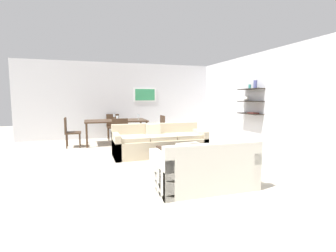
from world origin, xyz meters
The scene contains 17 objects.
ground_plane centered at (0.00, 0.00, 0.00)m, with size 18.00×18.00×0.00m, color beige.
back_wall_unit centered at (0.30, 3.53, 1.35)m, with size 8.40×0.09×2.70m.
right_wall_shelf_unit centered at (3.03, 0.60, 1.35)m, with size 0.34×8.20×2.70m.
sofa_beige centered at (0.14, 0.34, 0.29)m, with size 2.32×0.90×0.78m.
loveseat_white centered at (0.17, -2.17, 0.29)m, with size 1.58×0.90×0.78m.
coffee_table centered at (0.45, -0.90, 0.19)m, with size 1.18×1.06×0.38m.
decorative_bowl centered at (0.44, -0.88, 0.42)m, with size 0.35×0.35×0.08m.
candle_jar centered at (0.70, -0.90, 0.42)m, with size 0.08×0.08×0.08m, color silver.
apple_on_coffee_table centered at (0.23, -0.86, 0.42)m, with size 0.09×0.09×0.09m, color #669E2D.
dining_table centered at (-0.73, 2.32, 0.69)m, with size 1.91×1.02×0.75m.
dining_chair_right_near centered at (0.63, 2.09, 0.50)m, with size 0.44×0.44×0.88m.
dining_chair_head centered at (-0.73, 3.24, 0.50)m, with size 0.44×0.44×0.88m.
dining_chair_left_near centered at (-2.09, 2.09, 0.50)m, with size 0.44×0.44×0.88m.
dining_chair_foot centered at (-0.73, 1.40, 0.50)m, with size 0.44×0.44×0.88m.
wine_glass_head centered at (-0.73, 2.77, 0.86)m, with size 0.08×0.08×0.16m.
wine_glass_right_near centered at (-0.03, 2.19, 0.88)m, with size 0.07×0.07×0.18m.
wine_glass_foot centered at (-0.73, 1.87, 0.86)m, with size 0.07×0.07×0.17m.
Camera 1 is at (-1.59, -5.78, 1.45)m, focal length 27.06 mm.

